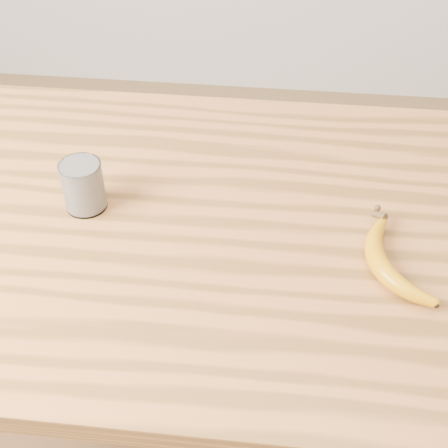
# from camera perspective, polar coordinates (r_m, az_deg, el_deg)

# --- Properties ---
(table) EXTENTS (1.20, 0.80, 0.90)m
(table) POSITION_cam_1_polar(r_m,az_deg,el_deg) (1.17, -3.26, -4.23)
(table) COLOR #B06B32
(table) RESTS_ON ground
(smoothie_glass) EXTENTS (0.07, 0.07, 0.09)m
(smoothie_glass) POSITION_cam_1_polar(r_m,az_deg,el_deg) (1.09, -12.76, 3.47)
(smoothie_glass) COLOR white
(smoothie_glass) RESTS_ON table
(banana) EXTENTS (0.18, 0.28, 0.03)m
(banana) POSITION_cam_1_polar(r_m,az_deg,el_deg) (1.00, 14.00, -3.69)
(banana) COLOR #C68108
(banana) RESTS_ON table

